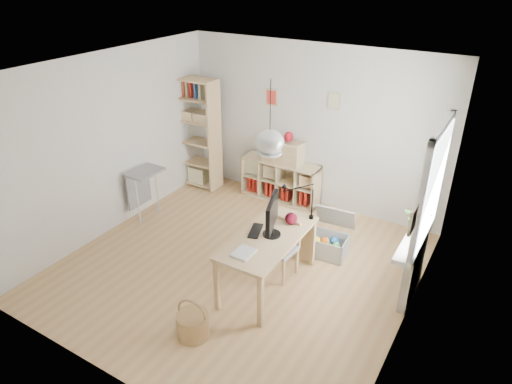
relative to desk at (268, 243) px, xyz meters
The scene contains 20 objects.
ground 0.87m from the desk, 164.74° to the left, with size 4.50×4.50×0.00m, color tan.
room_shell 1.34m from the desk, 164.74° to the left, with size 4.50×4.50×4.50m.
window_unit 2.04m from the desk, 24.12° to the left, with size 0.07×1.16×1.46m.
radiator 1.82m from the desk, 24.58° to the left, with size 0.10×0.80×0.80m, color silver.
windowsill 1.77m from the desk, 25.25° to the left, with size 0.22×1.20×0.06m, color white.
desk is the anchor object (origin of this frame).
cube_shelf 2.48m from the desk, 114.61° to the left, with size 1.40×0.38×0.72m.
tall_bookshelf 3.27m from the desk, 142.99° to the left, with size 0.80×0.38×2.00m.
side_table 2.64m from the desk, 169.06° to the left, with size 0.40×0.55×0.85m.
chair 0.39m from the desk, 84.48° to the left, with size 0.42×0.42×0.79m.
wicker_basket 1.34m from the desk, 102.83° to the right, with size 0.37×0.36×0.51m.
storage_chest 1.25m from the desk, 71.24° to the left, with size 0.62×0.69×0.61m.
monitor 0.38m from the desk, 72.00° to the left, with size 0.23×0.56×0.50m.
keyboard 0.22m from the desk, behind, with size 0.13×0.35×0.02m, color black.
task_lamp 0.74m from the desk, 84.28° to the left, with size 0.43×0.16×0.45m.
yarn_ball 0.46m from the desk, 75.89° to the left, with size 0.16×0.16×0.16m, color #4C0A18.
paper_tray 0.49m from the desk, 97.71° to the right, with size 0.22×0.27×0.03m, color white.
drawer_chest 2.40m from the desk, 113.62° to the left, with size 0.68×0.31×0.39m, color #D5B88C.
red_vase 2.42m from the desk, 111.56° to the left, with size 0.15×0.15×0.18m, color maroon.
potted_plant 1.84m from the desk, 29.49° to the left, with size 0.33×0.28×0.36m, color #315F23.
Camera 1 is at (2.87, -4.31, 3.83)m, focal length 32.00 mm.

